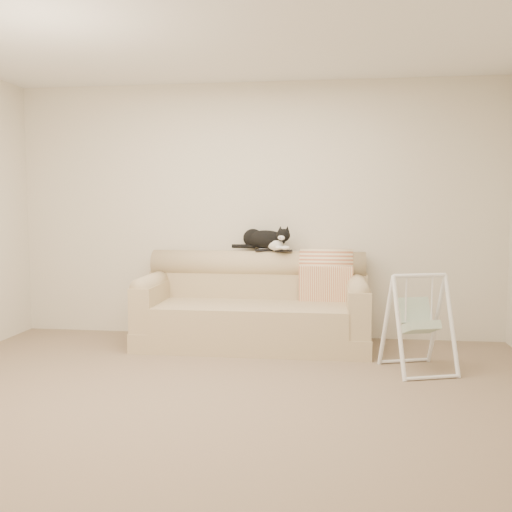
% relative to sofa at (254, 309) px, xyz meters
% --- Properties ---
extents(ground_plane, '(5.00, 5.00, 0.00)m').
position_rel_sofa_xyz_m(ground_plane, '(-0.03, -1.62, -0.35)').
color(ground_plane, '#79634D').
rests_on(ground_plane, ground).
extents(room_shell, '(5.04, 4.04, 2.60)m').
position_rel_sofa_xyz_m(room_shell, '(-0.03, -1.62, 1.18)').
color(room_shell, beige).
rests_on(room_shell, ground).
extents(sofa, '(2.20, 0.93, 0.90)m').
position_rel_sofa_xyz_m(sofa, '(0.00, 0.00, 0.00)').
color(sofa, tan).
rests_on(sofa, ground).
extents(remote_a, '(0.18, 0.12, 0.03)m').
position_rel_sofa_xyz_m(remote_a, '(0.07, 0.24, 0.56)').
color(remote_a, black).
rests_on(remote_a, sofa).
extents(remote_b, '(0.18, 0.07, 0.02)m').
position_rel_sofa_xyz_m(remote_b, '(0.27, 0.20, 0.56)').
color(remote_b, black).
rests_on(remote_b, sofa).
extents(tuxedo_cat, '(0.63, 0.41, 0.25)m').
position_rel_sofa_xyz_m(tuxedo_cat, '(0.08, 0.26, 0.66)').
color(tuxedo_cat, black).
rests_on(tuxedo_cat, sofa).
extents(throw_blanket, '(0.52, 0.38, 0.58)m').
position_rel_sofa_xyz_m(throw_blanket, '(0.69, 0.23, 0.37)').
color(throw_blanket, '#C46941').
rests_on(throw_blanket, sofa).
extents(baby_swing, '(0.63, 0.65, 0.81)m').
position_rel_sofa_xyz_m(baby_swing, '(1.45, -0.73, 0.05)').
color(baby_swing, white).
rests_on(baby_swing, ground).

